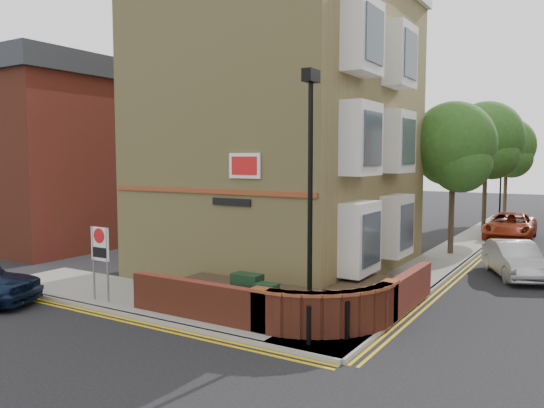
{
  "coord_description": "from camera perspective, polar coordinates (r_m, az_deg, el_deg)",
  "views": [
    {
      "loc": [
        7.41,
        -10.02,
        4.36
      ],
      "look_at": [
        -1.19,
        4.0,
        2.92
      ],
      "focal_mm": 35.0,
      "sensor_mm": 36.0,
      "label": 1
    }
  ],
  "objects": [
    {
      "name": "ground",
      "position": [
        13.2,
        -4.84,
        -14.29
      ],
      "size": [
        120.0,
        120.0,
        0.0
      ],
      "primitive_type": "plane",
      "color": "black",
      "rests_on": "ground"
    },
    {
      "name": "pavement_corner",
      "position": [
        16.44,
        -11.69,
        -10.26
      ],
      "size": [
        13.0,
        3.0,
        0.12
      ],
      "primitive_type": "cube",
      "color": "gray",
      "rests_on": "ground"
    },
    {
      "name": "pavement_main",
      "position": [
        26.92,
        19.57,
        -4.48
      ],
      "size": [
        2.0,
        32.0,
        0.12
      ],
      "primitive_type": "cube",
      "color": "gray",
      "rests_on": "ground"
    },
    {
      "name": "kerb_side",
      "position": [
        15.43,
        -15.58,
        -11.36
      ],
      "size": [
        13.0,
        0.15,
        0.12
      ],
      "primitive_type": "cube",
      "color": "gray",
      "rests_on": "ground"
    },
    {
      "name": "kerb_main_near",
      "position": [
        26.74,
        21.68,
        -4.6
      ],
      "size": [
        0.15,
        32.0,
        0.12
      ],
      "primitive_type": "cube",
      "color": "gray",
      "rests_on": "ground"
    },
    {
      "name": "yellow_lines_side",
      "position": [
        15.28,
        -16.28,
        -11.75
      ],
      "size": [
        13.0,
        0.28,
        0.01
      ],
      "primitive_type": "cube",
      "color": "gold",
      "rests_on": "ground"
    },
    {
      "name": "yellow_lines_main",
      "position": [
        26.71,
        22.2,
        -4.75
      ],
      "size": [
        0.28,
        32.0,
        0.01
      ],
      "primitive_type": "cube",
      "color": "gold",
      "rests_on": "ground"
    },
    {
      "name": "corner_building",
      "position": [
        20.82,
        1.9,
        10.15
      ],
      "size": [
        8.95,
        10.4,
        13.6
      ],
      "color": "tan",
      "rests_on": "ground"
    },
    {
      "name": "garden_wall",
      "position": [
        15.19,
        0.88,
        -11.67
      ],
      "size": [
        6.8,
        6.0,
        1.2
      ],
      "primitive_type": null,
      "color": "brown",
      "rests_on": "ground"
    },
    {
      "name": "lamppost",
      "position": [
        12.68,
        4.12,
        0.41
      ],
      "size": [
        0.25,
        0.5,
        6.3
      ],
      "color": "black",
      "rests_on": "pavement_corner"
    },
    {
      "name": "utility_cabinet_large",
      "position": [
        14.17,
        -2.69,
        -9.87
      ],
      "size": [
        0.8,
        0.45,
        1.2
      ],
      "primitive_type": "cube",
      "color": "black",
      "rests_on": "pavement_corner"
    },
    {
      "name": "utility_cabinet_small",
      "position": [
        13.52,
        -0.56,
        -10.82
      ],
      "size": [
        0.55,
        0.4,
        1.1
      ],
      "primitive_type": "cube",
      "color": "black",
      "rests_on": "pavement_corner"
    },
    {
      "name": "bollard_near",
      "position": [
        12.34,
        3.98,
        -12.89
      ],
      "size": [
        0.11,
        0.11,
        0.9
      ],
      "primitive_type": "cylinder",
      "color": "black",
      "rests_on": "pavement_corner"
    },
    {
      "name": "bollard_far",
      "position": [
        12.78,
        8.12,
        -12.28
      ],
      "size": [
        0.11,
        0.11,
        0.9
      ],
      "primitive_type": "cylinder",
      "color": "black",
      "rests_on": "pavement_corner"
    },
    {
      "name": "zone_sign",
      "position": [
        16.49,
        -18.01,
        -4.71
      ],
      "size": [
        0.72,
        0.07,
        2.2
      ],
      "color": "slate",
      "rests_on": "pavement_corner"
    },
    {
      "name": "side_building",
      "position": [
        28.76,
        -19.75,
        5.09
      ],
      "size": [
        6.4,
        10.4,
        9.0
      ],
      "color": "brown",
      "rests_on": "ground"
    },
    {
      "name": "tree_near",
      "position": [
        24.67,
        18.94,
        5.53
      ],
      "size": [
        3.64,
        3.65,
        6.7
      ],
      "color": "#382B1E",
      "rests_on": "pavement_main"
    },
    {
      "name": "tree_mid",
      "position": [
        32.53,
        22.07,
        6.12
      ],
      "size": [
        4.03,
        4.03,
        7.42
      ],
      "color": "#382B1E",
      "rests_on": "pavement_main"
    },
    {
      "name": "tree_far",
      "position": [
        40.43,
        23.94,
        5.36
      ],
      "size": [
        3.81,
        3.81,
        7.0
      ],
      "color": "#382B1E",
      "rests_on": "pavement_main"
    },
    {
      "name": "traffic_light_assembly",
      "position": [
        35.41,
        23.37,
        2.04
      ],
      "size": [
        0.2,
        0.16,
        4.2
      ],
      "color": "black",
      "rests_on": "pavement_main"
    },
    {
      "name": "silver_car_near",
      "position": [
        21.37,
        24.66,
        -5.44
      ],
      "size": [
        2.88,
        4.18,
        1.3
      ],
      "primitive_type": "imported",
      "rotation": [
        0.0,
        0.0,
        0.42
      ],
      "color": "#ABADB2",
      "rests_on": "ground"
    },
    {
      "name": "red_car_main",
      "position": [
        31.0,
        24.25,
        -2.19
      ],
      "size": [
        2.56,
        5.22,
        1.43
      ],
      "primitive_type": "imported",
      "rotation": [
        0.0,
        0.0,
        0.04
      ],
      "color": "maroon",
      "rests_on": "ground"
    }
  ]
}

